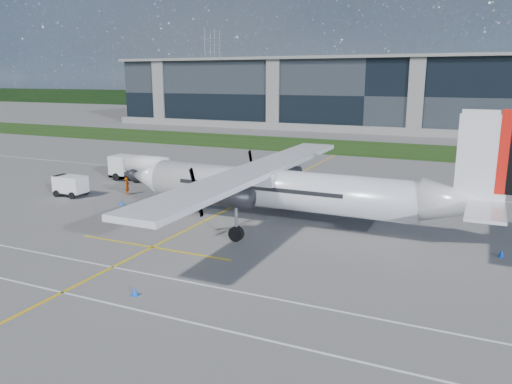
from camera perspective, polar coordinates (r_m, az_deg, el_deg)
name	(u,v)px	position (r m, az deg, el deg)	size (l,w,h in m)	color
ground	(318,153)	(76.47, 7.09, 4.44)	(400.00, 400.00, 0.00)	#565452
grass_strip	(333,146)	(84.06, 8.75, 5.17)	(400.00, 18.00, 0.04)	#1B3A0F
terminal_building	(375,95)	(114.49, 13.39, 10.77)	(120.00, 20.00, 15.00)	black
tree_line	(411,103)	(173.84, 17.32, 9.69)	(400.00, 6.00, 6.00)	black
pylon_west	(213,68)	(209.14, -4.96, 13.96)	(9.00, 4.60, 30.00)	gray
yellow_taxiway_centerline	(252,197)	(47.86, -0.42, -0.56)	(0.20, 70.00, 0.01)	yellow
white_lane_line	(22,283)	(31.14, -25.18, -9.40)	(90.00, 0.15, 0.01)	white
turboprop_aircraft	(291,167)	(37.38, 4.01, 2.84)	(29.90, 31.01, 9.30)	silver
fuel_tanker_truck	(137,168)	(56.83, -13.47, 2.72)	(7.67, 2.49, 2.88)	silver
baggage_tug	(71,186)	(51.27, -20.43, 0.64)	(3.27, 1.96, 1.96)	white
ground_crew_person	(127,185)	(50.34, -14.52, 0.81)	(0.78, 0.56, 1.93)	#F25907
safety_cone_nose_port	(137,209)	(43.59, -13.47, -1.95)	(0.36, 0.36, 0.50)	blue
safety_cone_tail	(501,253)	(35.70, 26.24, -6.28)	(0.36, 0.36, 0.50)	blue
safety_cone_fwd	(122,202)	(46.45, -15.07, -1.12)	(0.36, 0.36, 0.50)	blue
safety_cone_portwing	(135,291)	(27.45, -13.68, -10.94)	(0.36, 0.36, 0.50)	blue
safety_cone_nose_stbd	(151,199)	(46.87, -11.97, -0.83)	(0.36, 0.36, 0.50)	blue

